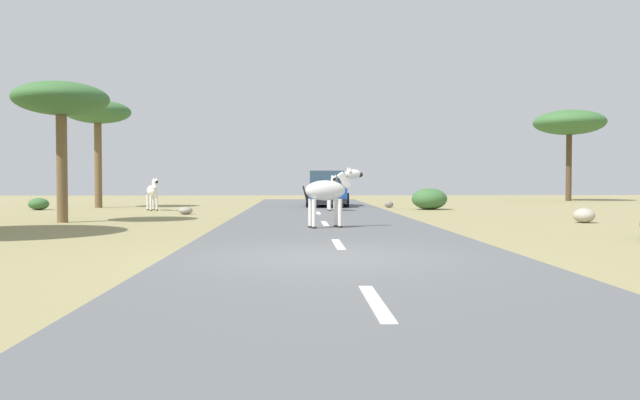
# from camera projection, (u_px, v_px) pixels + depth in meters

# --- Properties ---
(ground_plane) EXTENTS (90.00, 90.00, 0.00)m
(ground_plane) POSITION_uv_depth(u_px,v_px,m) (323.00, 259.00, 10.57)
(ground_plane) COLOR #8E8456
(road) EXTENTS (6.00, 64.00, 0.05)m
(road) POSITION_uv_depth(u_px,v_px,m) (346.00, 258.00, 10.58)
(road) COLOR #56595B
(road) RESTS_ON ground_plane
(lane_markings) EXTENTS (0.16, 56.00, 0.01)m
(lane_markings) POSITION_uv_depth(u_px,v_px,m) (351.00, 264.00, 9.58)
(lane_markings) COLOR silver
(lane_markings) RESTS_ON road
(zebra_0) EXTENTS (0.46, 1.62, 1.52)m
(zebra_0) POSITION_uv_depth(u_px,v_px,m) (332.00, 189.00, 26.44)
(zebra_0) COLOR silver
(zebra_0) RESTS_ON road
(zebra_1) EXTENTS (1.68, 0.83, 1.64)m
(zebra_1) POSITION_uv_depth(u_px,v_px,m) (329.00, 191.00, 16.95)
(zebra_1) COLOR silver
(zebra_1) RESTS_ON road
(zebra_2) EXTENTS (0.87, 1.43, 1.44)m
(zebra_2) POSITION_uv_depth(u_px,v_px,m) (153.00, 191.00, 27.58)
(zebra_2) COLOR silver
(zebra_2) RESTS_ON ground_plane
(car_0) EXTENTS (2.07, 4.37, 1.74)m
(car_0) POSITION_uv_depth(u_px,v_px,m) (326.00, 190.00, 31.17)
(car_0) COLOR #1E479E
(car_0) RESTS_ON road
(tree_0) EXTENTS (2.91, 2.91, 4.38)m
(tree_0) POSITION_uv_depth(u_px,v_px,m) (61.00, 101.00, 19.69)
(tree_0) COLOR brown
(tree_0) RESTS_ON ground_plane
(tree_1) EXTENTS (3.13, 3.13, 5.17)m
(tree_1) POSITION_uv_depth(u_px,v_px,m) (98.00, 114.00, 30.38)
(tree_1) COLOR brown
(tree_1) RESTS_ON ground_plane
(tree_2) EXTENTS (4.46, 4.46, 5.80)m
(tree_2) POSITION_uv_depth(u_px,v_px,m) (569.00, 123.00, 40.33)
(tree_2) COLOR #4C3823
(tree_2) RESTS_ON ground_plane
(bush_0) EXTENTS (0.90, 0.81, 0.54)m
(bush_0) POSITION_uv_depth(u_px,v_px,m) (39.00, 204.00, 28.22)
(bush_0) COLOR #386633
(bush_0) RESTS_ON ground_plane
(bush_2) EXTENTS (1.60, 1.44, 0.96)m
(bush_2) POSITION_uv_depth(u_px,v_px,m) (429.00, 199.00, 28.61)
(bush_2) COLOR #386633
(bush_2) RESTS_ON ground_plane
(rock_0) EXTENTS (0.43, 0.35, 0.31)m
(rock_0) POSITION_uv_depth(u_px,v_px,m) (389.00, 204.00, 30.68)
(rock_0) COLOR gray
(rock_0) RESTS_ON ground_plane
(rock_1) EXTENTS (0.54, 0.54, 0.29)m
(rock_1) POSITION_uv_depth(u_px,v_px,m) (186.00, 211.00, 24.60)
(rock_1) COLOR gray
(rock_1) RESTS_ON ground_plane
(rock_2) EXTENTS (0.64, 0.70, 0.45)m
(rock_2) POSITION_uv_depth(u_px,v_px,m) (584.00, 216.00, 19.67)
(rock_2) COLOR #A89E8C
(rock_2) RESTS_ON ground_plane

